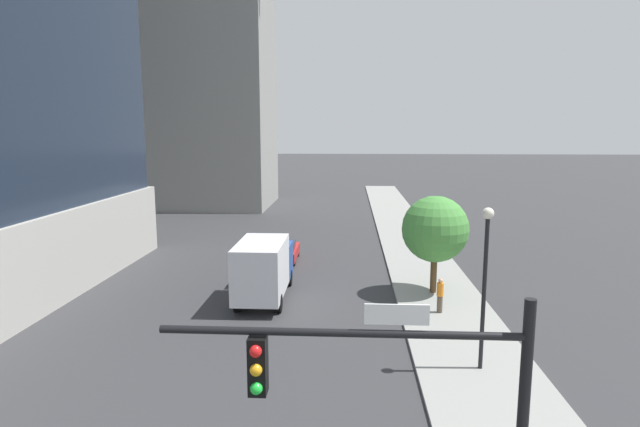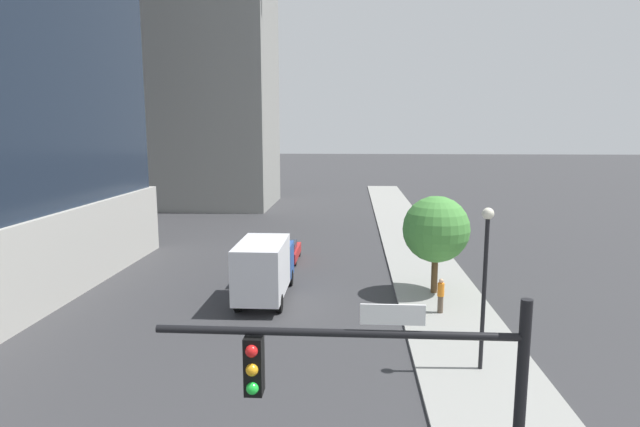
# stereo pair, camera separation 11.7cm
# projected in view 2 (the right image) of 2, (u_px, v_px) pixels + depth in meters

# --- Properties ---
(sidewalk) EXTENTS (4.78, 120.00, 0.15)m
(sidewalk) POSITION_uv_depth(u_px,v_px,m) (448.00, 314.00, 26.19)
(sidewalk) COLOR gray
(sidewalk) RESTS_ON ground
(construction_building) EXTENTS (27.12, 14.32, 40.61)m
(construction_building) POSITION_uv_depth(u_px,v_px,m) (205.00, 56.00, 62.07)
(construction_building) COLOR gray
(construction_building) RESTS_ON ground
(traffic_light_pole) EXTENTS (6.41, 0.48, 6.29)m
(traffic_light_pole) POSITION_uv_depth(u_px,v_px,m) (398.00, 406.00, 9.04)
(traffic_light_pole) COLOR black
(traffic_light_pole) RESTS_ON sidewalk
(street_lamp) EXTENTS (0.44, 0.44, 6.26)m
(street_lamp) POSITION_uv_depth(u_px,v_px,m) (485.00, 266.00, 19.38)
(street_lamp) COLOR black
(street_lamp) RESTS_ON sidewalk
(street_tree) EXTENTS (3.70, 3.70, 5.49)m
(street_tree) POSITION_uv_depth(u_px,v_px,m) (436.00, 229.00, 28.84)
(street_tree) COLOR brown
(street_tree) RESTS_ON sidewalk
(car_red) EXTENTS (1.90, 4.10, 1.43)m
(car_red) POSITION_uv_depth(u_px,v_px,m) (285.00, 251.00, 36.98)
(car_red) COLOR red
(car_red) RESTS_ON ground
(box_truck) EXTENTS (2.43, 6.81, 3.40)m
(box_truck) POSITION_uv_depth(u_px,v_px,m) (264.00, 267.00, 28.33)
(box_truck) COLOR #1E4799
(box_truck) RESTS_ON ground
(pedestrian_orange_shirt) EXTENTS (0.34, 0.34, 1.76)m
(pedestrian_orange_shirt) POSITION_uv_depth(u_px,v_px,m) (441.00, 295.00, 26.00)
(pedestrian_orange_shirt) COLOR brown
(pedestrian_orange_shirt) RESTS_ON sidewalk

